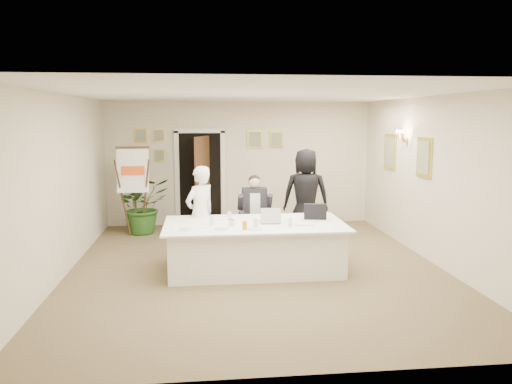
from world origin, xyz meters
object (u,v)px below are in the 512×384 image
Objects in this scene: conference_table at (255,246)px; seated_man at (255,213)px; laptop at (270,214)px; standing_man at (200,214)px; paper_stack at (304,224)px; standing_woman at (306,195)px; flip_chart at (134,196)px; laptop_bag at (315,212)px; oj_glass at (245,226)px; steel_jug at (232,223)px; potted_palm at (143,206)px.

seated_man is (0.13, 1.19, 0.32)m from conference_table.
standing_man is at bearing 154.15° from laptop.
seated_man is 4.89× the size of paper_stack.
standing_woman is at bearing 41.55° from seated_man.
seated_man is 4.09× the size of laptop.
laptop is at bearing 73.39° from standing_woman.
paper_stack is (1.62, -0.87, -0.03)m from standing_man.
laptop_bag is at bearing -36.89° from flip_chart.
seated_man is 1.14m from standing_man.
oj_glass is 1.18× the size of steel_jug.
seated_man is at bearing 42.10° from standing_woman.
potted_palm is 9.04× the size of oj_glass.
potted_palm is at bearing 61.17° from flip_chart.
seated_man is 3.86× the size of laptop_bag.
flip_chart reaches higher than standing_man.
laptop_bag is at bearing 125.25° from standing_man.
laptop is (1.10, -0.63, 0.10)m from standing_man.
standing_woman is at bearing 77.59° from paper_stack.
laptop is at bearing -51.12° from potted_palm.
potted_palm is 4.21m from paper_stack.
laptop reaches higher than laptop_bag.
oj_glass is 0.33m from steel_jug.
conference_table is 3.56m from potted_palm.
oj_glass is (2.02, -3.09, -0.00)m from flip_chart.
standing_woman reaches higher than potted_palm.
seated_man is at bearing -37.56° from potted_palm.
conference_table is 0.88m from paper_stack.
potted_palm is 4.12m from laptop_bag.
seated_man is 1.21× the size of potted_palm.
oj_glass reaches higher than steel_jug.
oj_glass is at bearing 79.53° from standing_man.
paper_stack is at bearing -1.67° from steel_jug.
standing_woman is (3.43, -0.79, 0.08)m from flip_chart.
flip_chart reaches higher than oj_glass.
laptop_bag is 0.51m from paper_stack.
standing_man is at bearing -140.15° from seated_man.
standing_woman is 6.35× the size of paper_stack.
paper_stack is 0.99m from oj_glass.
steel_jug is (-0.18, 0.27, -0.01)m from oj_glass.
flip_chart is at bearing 123.08° from steel_jug.
paper_stack is at bearing -43.79° from flip_chart.
standing_man reaches higher than steel_jug.
paper_stack is at bearing 88.89° from standing_woman.
laptop_bag reaches higher than steel_jug.
laptop_bag is at bearing 10.75° from conference_table.
steel_jug is at bearing -56.92° from flip_chart.
oj_glass is (-0.96, -0.24, 0.05)m from paper_stack.
laptop_bag is 1.46m from steel_jug.
flip_chart is at bearing 123.13° from oj_glass.
conference_table is 2.43× the size of potted_palm.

